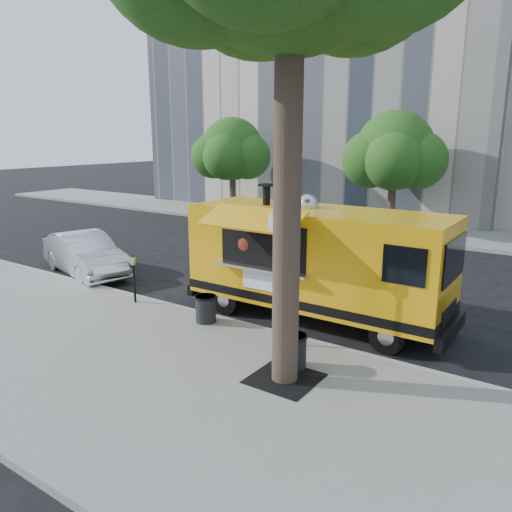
% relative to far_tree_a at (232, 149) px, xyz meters
% --- Properties ---
extents(ground, '(120.00, 120.00, 0.00)m').
position_rel_far_tree_a_xyz_m(ground, '(10.00, -12.30, -3.78)').
color(ground, black).
rests_on(ground, ground).
extents(sidewalk, '(60.00, 6.00, 0.15)m').
position_rel_far_tree_a_xyz_m(sidewalk, '(10.00, -16.30, -3.70)').
color(sidewalk, gray).
rests_on(sidewalk, ground).
extents(curb, '(60.00, 0.14, 0.16)m').
position_rel_far_tree_a_xyz_m(curb, '(10.00, -13.23, -3.70)').
color(curb, '#999993').
rests_on(curb, ground).
extents(far_sidewalk, '(60.00, 5.00, 0.15)m').
position_rel_far_tree_a_xyz_m(far_sidewalk, '(10.00, 1.20, -3.70)').
color(far_sidewalk, gray).
rests_on(far_sidewalk, ground).
extents(building_left, '(22.00, 14.00, 24.00)m').
position_rel_far_tree_a_xyz_m(building_left, '(2.00, 9.70, 8.22)').
color(building_left, beige).
rests_on(building_left, ground).
extents(tree_well, '(1.20, 1.20, 0.02)m').
position_rel_far_tree_a_xyz_m(tree_well, '(12.60, -15.10, -3.62)').
color(tree_well, black).
rests_on(tree_well, sidewalk).
extents(far_tree_a, '(3.42, 3.42, 5.36)m').
position_rel_far_tree_a_xyz_m(far_tree_a, '(0.00, 0.00, 0.00)').
color(far_tree_a, '#33261C').
rests_on(far_tree_a, far_sidewalk).
extents(far_tree_b, '(3.60, 3.60, 5.50)m').
position_rel_far_tree_a_xyz_m(far_tree_b, '(9.00, 0.40, 0.06)').
color(far_tree_b, '#33261C').
rests_on(far_tree_b, far_sidewalk).
extents(sign_post, '(0.28, 0.06, 3.00)m').
position_rel_far_tree_a_xyz_m(sign_post, '(11.55, -13.85, -1.93)').
color(sign_post, silver).
rests_on(sign_post, sidewalk).
extents(parking_meter, '(0.11, 0.11, 1.33)m').
position_rel_far_tree_a_xyz_m(parking_meter, '(7.00, -13.65, -2.79)').
color(parking_meter, black).
rests_on(parking_meter, sidewalk).
extents(food_truck, '(6.75, 3.13, 3.32)m').
position_rel_far_tree_a_xyz_m(food_truck, '(11.40, -11.73, -2.22)').
color(food_truck, '#F2A60C').
rests_on(food_truck, ground).
extents(sedan, '(4.45, 2.54, 1.39)m').
position_rel_far_tree_a_xyz_m(sedan, '(3.15, -12.30, -3.08)').
color(sedan, silver).
rests_on(sedan, ground).
extents(trash_bin_left, '(0.55, 0.55, 0.66)m').
position_rel_far_tree_a_xyz_m(trash_bin_left, '(12.48, -14.58, -3.27)').
color(trash_bin_left, black).
rests_on(trash_bin_left, sidewalk).
extents(trash_bin_right, '(0.54, 0.54, 0.65)m').
position_rel_far_tree_a_xyz_m(trash_bin_right, '(9.51, -13.68, -3.28)').
color(trash_bin_right, black).
rests_on(trash_bin_right, sidewalk).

